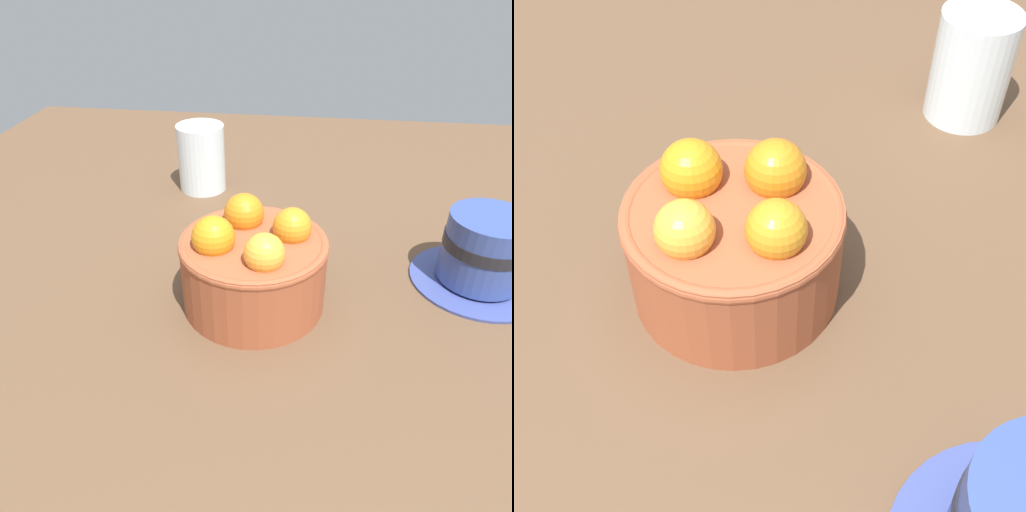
# 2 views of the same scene
# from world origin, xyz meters

# --- Properties ---
(ground_plane) EXTENTS (1.22, 1.08, 0.04)m
(ground_plane) POSITION_xyz_m (0.00, 0.00, -0.02)
(ground_plane) COLOR brown
(terracotta_bowl) EXTENTS (0.14, 0.14, 0.10)m
(terracotta_bowl) POSITION_xyz_m (-0.00, -0.00, 0.05)
(terracotta_bowl) COLOR #9E4C2D
(terracotta_bowl) RESTS_ON ground_plane
(coffee_cup) EXTENTS (0.14, 0.14, 0.08)m
(coffee_cup) POSITION_xyz_m (-0.07, 0.23, 0.04)
(coffee_cup) COLOR #394687
(coffee_cup) RESTS_ON ground_plane
(water_glass) EXTENTS (0.07, 0.07, 0.09)m
(water_glass) POSITION_xyz_m (-0.25, -0.11, 0.05)
(water_glass) COLOR silver
(water_glass) RESTS_ON ground_plane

